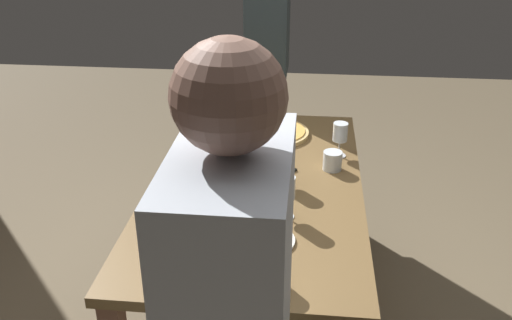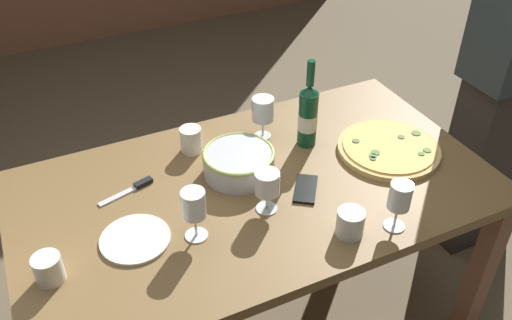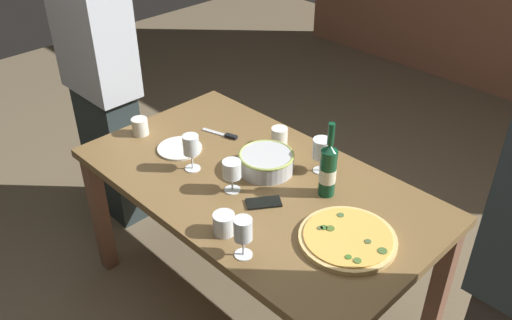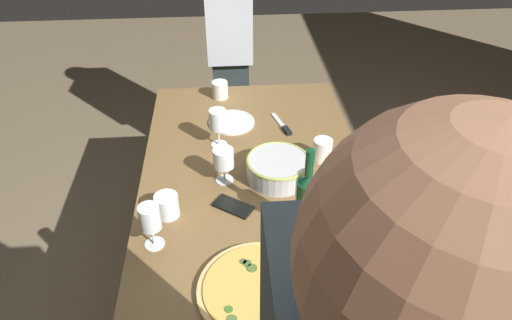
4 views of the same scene
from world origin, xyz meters
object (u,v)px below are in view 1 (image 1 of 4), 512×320
object	(u,v)px
wine_glass_near_pizza	(285,165)
pizza_knife	(204,227)
person_host	(268,68)
wine_glass_far_right	(203,142)
cup_spare	(184,183)
cell_phone	(280,168)
wine_glass_by_bottle	(286,189)
cup_ceramic	(274,276)
dining_table	(256,201)
cup_amber	(332,161)
wine_bottle	(231,129)
serving_bowl	(235,174)
wine_glass_far_left	(340,134)
pizza	(272,132)
side_plate	(266,240)

from	to	relation	value
wine_glass_near_pizza	pizza_knife	distance (m)	0.46
person_host	wine_glass_far_right	bearing A→B (deg)	-13.65
cup_spare	cell_phone	world-z (taller)	cup_spare
wine_glass_by_bottle	cup_ceramic	bearing A→B (deg)	178.45
dining_table	wine_glass_near_pizza	world-z (taller)	wine_glass_near_pizza
cup_amber	person_host	xyz separation A→B (m)	(1.03, 0.38, 0.11)
cup_spare	wine_bottle	bearing A→B (deg)	-19.04
cup_amber	cell_phone	bearing A→B (deg)	94.58
wine_glass_near_pizza	cup_amber	bearing A→B (deg)	-49.10
person_host	cup_amber	bearing A→B (deg)	17.74
serving_bowl	wine_glass_near_pizza	size ratio (longest dim) A/B	1.71
wine_bottle	cup_amber	size ratio (longest dim) A/B	3.96
dining_table	wine_glass_far_left	size ratio (longest dim) A/B	9.64
wine_glass_far_left	cup_ceramic	world-z (taller)	wine_glass_far_left
pizza	wine_glass_far_right	distance (m)	0.48
pizza_knife	side_plate	bearing A→B (deg)	-103.72
wine_glass_near_pizza	cup_spare	world-z (taller)	wine_glass_near_pizza
wine_glass_far_left	side_plate	size ratio (longest dim) A/B	0.78
cup_amber	cup_spare	xyz separation A→B (m)	(-0.28, 0.61, 0.00)
wine_glass_far_right	pizza_knife	world-z (taller)	wine_glass_far_right
pizza	wine_bottle	distance (m)	0.32
wine_glass_near_pizza	side_plate	xyz separation A→B (m)	(-0.42, 0.04, -0.09)
wine_glass_near_pizza	pizza	bearing A→B (deg)	9.52
cup_spare	wine_glass_by_bottle	bearing A→B (deg)	-108.11
cup_spare	pizza	bearing A→B (deg)	-25.82
wine_glass_far_right	cup_spare	xyz separation A→B (m)	(-0.28, 0.03, -0.06)
wine_glass_far_right	wine_glass_near_pizza	bearing A→B (deg)	-114.10
cup_ceramic	cell_phone	world-z (taller)	cup_ceramic
cup_ceramic	cell_phone	distance (m)	0.83
wine_bottle	cup_ceramic	world-z (taller)	wine_bottle
person_host	cell_phone	bearing A→B (deg)	5.40
dining_table	side_plate	bearing A→B (deg)	-169.71
wine_glass_far_right	wine_bottle	bearing A→B (deg)	-41.72
wine_glass_far_right	person_host	bearing A→B (deg)	-11.19
wine_glass_far_right	cup_ceramic	world-z (taller)	wine_glass_far_right
pizza	pizza_knife	bearing A→B (deg)	168.31
wine_glass_far_right	cup_spare	bearing A→B (deg)	174.53
cup_ceramic	wine_glass_by_bottle	bearing A→B (deg)	-1.55
cup_spare	person_host	bearing A→B (deg)	-10.00
wine_bottle	wine_glass_near_pizza	size ratio (longest dim) A/B	2.33
wine_glass_far_right	cup_ceramic	xyz separation A→B (m)	(-0.84, -0.38, -0.07)
cup_amber	cell_phone	world-z (taller)	cup_amber
cell_phone	cup_spare	bearing A→B (deg)	160.30
wine_glass_by_bottle	person_host	distance (m)	1.46
cup_amber	cup_ceramic	bearing A→B (deg)	166.76
pizza_knife	person_host	size ratio (longest dim) A/B	0.11
dining_table	cup_amber	bearing A→B (deg)	-64.22
serving_bowl	side_plate	bearing A→B (deg)	-158.01
person_host	dining_table	bearing A→B (deg)	0.00
pizza	cup_amber	size ratio (longest dim) A/B	4.34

